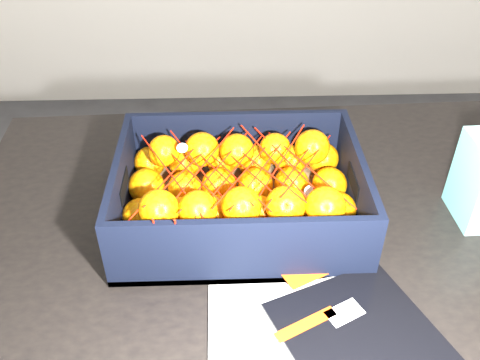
{
  "coord_description": "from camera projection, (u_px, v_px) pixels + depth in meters",
  "views": [
    {
      "loc": [
        -0.34,
        -0.79,
        1.4
      ],
      "look_at": [
        -0.31,
        -0.1,
        0.86
      ],
      "focal_mm": 39.14,
      "sensor_mm": 36.0,
      "label": 1
    }
  ],
  "objects": [
    {
      "name": "table",
      "position": [
        283.0,
        255.0,
        1.02
      ],
      "size": [
        1.23,
        0.84,
        0.75
      ],
      "color": "black",
      "rests_on": "ground"
    },
    {
      "name": "produce_crate",
      "position": [
        239.0,
        200.0,
        0.94
      ],
      "size": [
        0.43,
        0.32,
        0.13
      ],
      "color": "olive",
      "rests_on": "table"
    },
    {
      "name": "mesh_net",
      "position": [
        236.0,
        172.0,
        0.89
      ],
      "size": [
        0.36,
        0.28,
        0.09
      ],
      "color": "red",
      "rests_on": "clementine_heap"
    },
    {
      "name": "magazine_stack",
      "position": [
        333.0,
        357.0,
        0.72
      ],
      "size": [
        0.38,
        0.37,
        0.02
      ],
      "color": "silver",
      "rests_on": "table"
    },
    {
      "name": "clementine_heap",
      "position": [
        241.0,
        193.0,
        0.93
      ],
      "size": [
        0.41,
        0.3,
        0.12
      ],
      "color": "orange",
      "rests_on": "produce_crate"
    }
  ]
}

